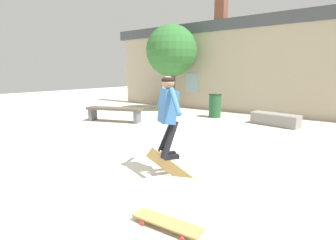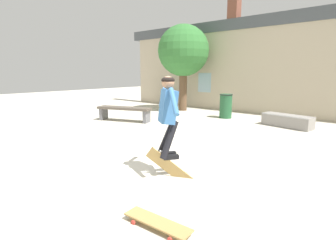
{
  "view_description": "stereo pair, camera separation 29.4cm",
  "coord_description": "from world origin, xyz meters",
  "px_view_note": "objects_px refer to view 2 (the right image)",
  "views": [
    {
      "loc": [
        3.11,
        -3.32,
        1.75
      ],
      "look_at": [
        0.54,
        0.12,
        0.96
      ],
      "focal_mm": 28.0,
      "sensor_mm": 36.0,
      "label": 1
    },
    {
      "loc": [
        3.34,
        -3.14,
        1.75
      ],
      "look_at": [
        0.54,
        0.12,
        0.96
      ],
      "focal_mm": 28.0,
      "sensor_mm": 36.0,
      "label": 2
    }
  ],
  "objects_px": {
    "park_bench": "(124,111)",
    "trash_bin": "(226,106)",
    "skate_ledge": "(287,121)",
    "skateboard_resting": "(157,222)",
    "skater": "(168,110)",
    "skateboard_flipping": "(170,167)",
    "tree_left": "(183,51)"
  },
  "relations": [
    {
      "from": "tree_left",
      "to": "skateboard_resting",
      "type": "bearing_deg",
      "value": -54.24
    },
    {
      "from": "tree_left",
      "to": "skater",
      "type": "xyz_separation_m",
      "value": [
        4.47,
        -6.23,
        -1.51
      ]
    },
    {
      "from": "park_bench",
      "to": "skateboard_resting",
      "type": "relative_size",
      "value": 2.34
    },
    {
      "from": "trash_bin",
      "to": "skateboard_flipping",
      "type": "height_order",
      "value": "trash_bin"
    },
    {
      "from": "park_bench",
      "to": "skater",
      "type": "height_order",
      "value": "skater"
    },
    {
      "from": "skateboard_flipping",
      "to": "skateboard_resting",
      "type": "height_order",
      "value": "skateboard_flipping"
    },
    {
      "from": "tree_left",
      "to": "trash_bin",
      "type": "relative_size",
      "value": 4.14
    },
    {
      "from": "trash_bin",
      "to": "skater",
      "type": "bearing_deg",
      "value": -70.7
    },
    {
      "from": "skateboard_flipping",
      "to": "skateboard_resting",
      "type": "distance_m",
      "value": 1.5
    },
    {
      "from": "trash_bin",
      "to": "skater",
      "type": "xyz_separation_m",
      "value": [
        1.99,
        -5.7,
        0.64
      ]
    },
    {
      "from": "skate_ledge",
      "to": "skateboard_flipping",
      "type": "relative_size",
      "value": 2.12
    },
    {
      "from": "skateboard_resting",
      "to": "park_bench",
      "type": "bearing_deg",
      "value": -40.94
    },
    {
      "from": "tree_left",
      "to": "park_bench",
      "type": "height_order",
      "value": "tree_left"
    },
    {
      "from": "skate_ledge",
      "to": "skater",
      "type": "distance_m",
      "value": 5.56
    },
    {
      "from": "trash_bin",
      "to": "skateboard_resting",
      "type": "xyz_separation_m",
      "value": [
        2.94,
        -6.98,
        -0.41
      ]
    },
    {
      "from": "skater",
      "to": "skateboard_resting",
      "type": "height_order",
      "value": "skater"
    },
    {
      "from": "park_bench",
      "to": "skater",
      "type": "relative_size",
      "value": 1.47
    },
    {
      "from": "skater",
      "to": "skateboard_resting",
      "type": "bearing_deg",
      "value": -108.28
    },
    {
      "from": "tree_left",
      "to": "skater",
      "type": "height_order",
      "value": "tree_left"
    },
    {
      "from": "park_bench",
      "to": "skater",
      "type": "bearing_deg",
      "value": -52.24
    },
    {
      "from": "skater",
      "to": "skateboard_flipping",
      "type": "relative_size",
      "value": 1.83
    },
    {
      "from": "skate_ledge",
      "to": "skateboard_resting",
      "type": "distance_m",
      "value": 6.79
    },
    {
      "from": "tree_left",
      "to": "skateboard_resting",
      "type": "height_order",
      "value": "tree_left"
    },
    {
      "from": "tree_left",
      "to": "skate_ledge",
      "type": "height_order",
      "value": "tree_left"
    },
    {
      "from": "park_bench",
      "to": "trash_bin",
      "type": "bearing_deg",
      "value": 30.01
    },
    {
      "from": "skate_ledge",
      "to": "trash_bin",
      "type": "relative_size",
      "value": 1.74
    },
    {
      "from": "tree_left",
      "to": "park_bench",
      "type": "relative_size",
      "value": 1.87
    },
    {
      "from": "skateboard_flipping",
      "to": "tree_left",
      "type": "bearing_deg",
      "value": 96.15
    },
    {
      "from": "park_bench",
      "to": "trash_bin",
      "type": "relative_size",
      "value": 2.21
    },
    {
      "from": "skater",
      "to": "tree_left",
      "type": "bearing_deg",
      "value": 71.11
    },
    {
      "from": "trash_bin",
      "to": "skateboard_resting",
      "type": "distance_m",
      "value": 7.58
    },
    {
      "from": "skateboard_flipping",
      "to": "skateboard_resting",
      "type": "relative_size",
      "value": 0.87
    }
  ]
}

